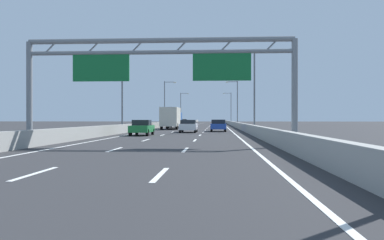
{
  "coord_description": "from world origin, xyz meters",
  "views": [
    {
      "loc": [
        3.39,
        1.23,
        1.58
      ],
      "look_at": [
        -0.15,
        58.81,
        1.39
      ],
      "focal_mm": 37.89,
      "sensor_mm": 36.0,
      "label": 1
    }
  ],
  "objects_px": {
    "blue_car": "(218,125)",
    "streetlamp_left_mid": "(124,86)",
    "sign_gantry": "(160,64)",
    "green_car": "(142,128)",
    "streetlamp_right_distant": "(230,106)",
    "box_truck": "(171,118)",
    "white_car": "(189,126)",
    "streetlamp_right_mid": "(252,85)",
    "yellow_car": "(175,123)",
    "streetlamp_right_far": "(236,100)",
    "streetlamp_left_distant": "(181,106)",
    "streetlamp_left_far": "(166,101)",
    "orange_car": "(183,122)"
  },
  "relations": [
    {
      "from": "blue_car",
      "to": "streetlamp_left_mid",
      "type": "bearing_deg",
      "value": -165.3
    },
    {
      "from": "sign_gantry",
      "to": "green_car",
      "type": "distance_m",
      "value": 15.02
    },
    {
      "from": "streetlamp_right_distant",
      "to": "box_truck",
      "type": "relative_size",
      "value": 1.07
    },
    {
      "from": "white_car",
      "to": "streetlamp_right_mid",
      "type": "bearing_deg",
      "value": 5.77
    },
    {
      "from": "sign_gantry",
      "to": "streetlamp_left_mid",
      "type": "height_order",
      "value": "streetlamp_left_mid"
    },
    {
      "from": "streetlamp_right_mid",
      "to": "yellow_car",
      "type": "xyz_separation_m",
      "value": [
        -11.25,
        21.84,
        -4.64
      ]
    },
    {
      "from": "streetlamp_right_far",
      "to": "sign_gantry",
      "type": "bearing_deg",
      "value": -96.89
    },
    {
      "from": "streetlamp_left_distant",
      "to": "white_car",
      "type": "bearing_deg",
      "value": -84.4
    },
    {
      "from": "streetlamp_right_far",
      "to": "streetlamp_left_distant",
      "type": "bearing_deg",
      "value": 111.22
    },
    {
      "from": "streetlamp_right_distant",
      "to": "box_truck",
      "type": "distance_m",
      "value": 64.61
    },
    {
      "from": "streetlamp_left_mid",
      "to": "box_truck",
      "type": "height_order",
      "value": "streetlamp_left_mid"
    },
    {
      "from": "streetlamp_left_mid",
      "to": "yellow_car",
      "type": "height_order",
      "value": "streetlamp_left_mid"
    },
    {
      "from": "streetlamp_left_far",
      "to": "orange_car",
      "type": "distance_m",
      "value": 6.16
    },
    {
      "from": "streetlamp_left_far",
      "to": "streetlamp_right_far",
      "type": "distance_m",
      "value": 14.93
    },
    {
      "from": "green_car",
      "to": "white_car",
      "type": "bearing_deg",
      "value": 65.68
    },
    {
      "from": "sign_gantry",
      "to": "streetlamp_right_distant",
      "type": "relative_size",
      "value": 1.7
    },
    {
      "from": "orange_car",
      "to": "green_car",
      "type": "height_order",
      "value": "orange_car"
    },
    {
      "from": "sign_gantry",
      "to": "yellow_car",
      "type": "relative_size",
      "value": 3.63
    },
    {
      "from": "streetlamp_right_mid",
      "to": "white_car",
      "type": "bearing_deg",
      "value": -174.23
    },
    {
      "from": "green_car",
      "to": "yellow_car",
      "type": "relative_size",
      "value": 0.93
    },
    {
      "from": "blue_car",
      "to": "green_car",
      "type": "bearing_deg",
      "value": -120.91
    },
    {
      "from": "streetlamp_right_mid",
      "to": "streetlamp_right_distant",
      "type": "bearing_deg",
      "value": 90.0
    },
    {
      "from": "box_truck",
      "to": "blue_car",
      "type": "bearing_deg",
      "value": -56.23
    },
    {
      "from": "streetlamp_right_mid",
      "to": "box_truck",
      "type": "distance_m",
      "value": 17.62
    },
    {
      "from": "streetlamp_right_mid",
      "to": "yellow_car",
      "type": "distance_m",
      "value": 25.0
    },
    {
      "from": "streetlamp_right_mid",
      "to": "streetlamp_left_far",
      "type": "height_order",
      "value": "same"
    },
    {
      "from": "streetlamp_right_mid",
      "to": "streetlamp_left_far",
      "type": "distance_m",
      "value": 41.26
    },
    {
      "from": "sign_gantry",
      "to": "streetlamp_left_distant",
      "type": "distance_m",
      "value": 100.37
    },
    {
      "from": "streetlamp_right_distant",
      "to": "blue_car",
      "type": "height_order",
      "value": "streetlamp_right_distant"
    },
    {
      "from": "streetlamp_left_distant",
      "to": "yellow_car",
      "type": "relative_size",
      "value": 2.14
    },
    {
      "from": "streetlamp_right_distant",
      "to": "yellow_car",
      "type": "relative_size",
      "value": 2.14
    },
    {
      "from": "streetlamp_right_mid",
      "to": "streetlamp_left_distant",
      "type": "relative_size",
      "value": 1.0
    },
    {
      "from": "streetlamp_left_mid",
      "to": "streetlamp_left_far",
      "type": "xyz_separation_m",
      "value": [
        0.0,
        38.46,
        0.0
      ]
    },
    {
      "from": "streetlamp_right_distant",
      "to": "blue_car",
      "type": "distance_m",
      "value": 74.28
    },
    {
      "from": "streetlamp_right_far",
      "to": "white_car",
      "type": "distance_m",
      "value": 40.15
    },
    {
      "from": "white_car",
      "to": "orange_car",
      "type": "distance_m",
      "value": 41.18
    },
    {
      "from": "streetlamp_right_mid",
      "to": "streetlamp_right_far",
      "type": "xyz_separation_m",
      "value": [
        0.0,
        38.46,
        0.0
      ]
    },
    {
      "from": "sign_gantry",
      "to": "white_car",
      "type": "xyz_separation_m",
      "value": [
        0.13,
        22.42,
        -4.05
      ]
    },
    {
      "from": "streetlamp_right_distant",
      "to": "streetlamp_right_far",
      "type": "bearing_deg",
      "value": -90.0
    },
    {
      "from": "streetlamp_right_mid",
      "to": "streetlamp_right_distant",
      "type": "relative_size",
      "value": 1.0
    },
    {
      "from": "streetlamp_right_distant",
      "to": "orange_car",
      "type": "distance_m",
      "value": 38.66
    },
    {
      "from": "sign_gantry",
      "to": "streetlamp_left_distant",
      "type": "bearing_deg",
      "value": 94.28
    },
    {
      "from": "streetlamp_left_mid",
      "to": "orange_car",
      "type": "relative_size",
      "value": 2.1
    },
    {
      "from": "streetlamp_right_far",
      "to": "orange_car",
      "type": "distance_m",
      "value": 12.32
    },
    {
      "from": "streetlamp_right_distant",
      "to": "yellow_car",
      "type": "bearing_deg",
      "value": -101.54
    },
    {
      "from": "streetlamp_left_mid",
      "to": "streetlamp_left_distant",
      "type": "height_order",
      "value": "same"
    },
    {
      "from": "sign_gantry",
      "to": "box_truck",
      "type": "relative_size",
      "value": 1.82
    },
    {
      "from": "yellow_car",
      "to": "orange_car",
      "type": "bearing_deg",
      "value": 90.08
    },
    {
      "from": "box_truck",
      "to": "streetlamp_left_far",
      "type": "bearing_deg",
      "value": 99.14
    },
    {
      "from": "streetlamp_left_far",
      "to": "green_car",
      "type": "height_order",
      "value": "streetlamp_left_far"
    }
  ]
}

